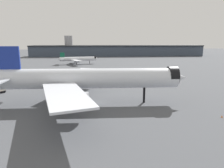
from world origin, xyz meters
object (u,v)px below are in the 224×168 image
Objects in this scene: airliner_near_gate at (87,79)px; traffic_cone_near_nose at (71,82)px; airliner_far_taxiway at (78,59)px; traffic_cone_wingtip at (222,116)px; baggage_tug_wing at (98,79)px.

airliner_near_gate is 111.93× the size of traffic_cone_near_nose.
airliner_far_taxiway is 145.05m from traffic_cone_wingtip.
airliner_far_taxiway is at bearing -52.22° from baggage_tug_wing.
airliner_near_gate reaches higher than baggage_tug_wing.
traffic_cone_near_nose is (-7.41, 36.71, -8.19)m from airliner_near_gate.
baggage_tug_wing is 65.33m from traffic_cone_wingtip.
airliner_near_gate is 42.17m from traffic_cone_wingtip.
baggage_tug_wing is at bearing 118.09° from traffic_cone_wingtip.
airliner_far_taxiway is at bearing 107.31° from traffic_cone_wingtip.
airliner_far_taxiway is at bearing 89.06° from traffic_cone_near_nose.
traffic_cone_wingtip is (30.76, -57.63, -0.69)m from baggage_tug_wing.
traffic_cone_wingtip is at bearing 147.17° from baggage_tug_wing.
airliner_far_taxiway reaches higher than traffic_cone_near_nose.
airliner_near_gate is 40.51m from baggage_tug_wing.
traffic_cone_wingtip is (37.09, -18.33, -8.21)m from airliner_near_gate.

